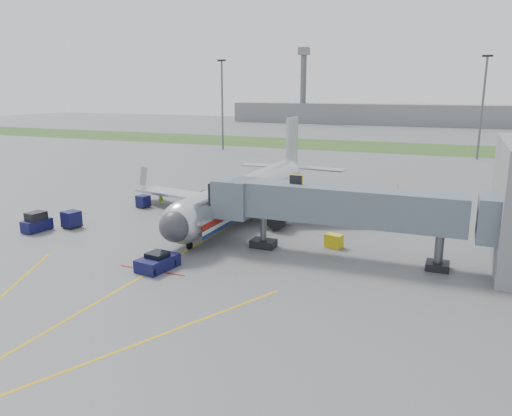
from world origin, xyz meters
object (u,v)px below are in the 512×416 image
at_px(baggage_tug, 37,223).
at_px(ramp_worker, 161,197).
at_px(pushback_tug, 158,262).
at_px(airliner, 248,192).
at_px(belt_loader, 192,208).

xyz_separation_m(baggage_tug, ramp_worker, (4.86, 15.27, -0.01)).
height_order(pushback_tug, baggage_tug, baggage_tug).
bearing_deg(pushback_tug, baggage_tug, 165.13).
distance_m(pushback_tug, baggage_tug, 18.03).
bearing_deg(pushback_tug, ramp_worker, 122.27).
xyz_separation_m(airliner, belt_loader, (-6.49, -1.26, -2.08)).
height_order(airliner, pushback_tug, airliner).
relative_size(airliner, pushback_tug, 9.82).
height_order(airliner, baggage_tug, airliner).
relative_size(airliner, belt_loader, 7.35).
height_order(airliner, ramp_worker, airliner).
bearing_deg(ramp_worker, belt_loader, -58.30).
height_order(airliner, belt_loader, airliner).
relative_size(airliner, baggage_tug, 11.86).
height_order(belt_loader, ramp_worker, belt_loader).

